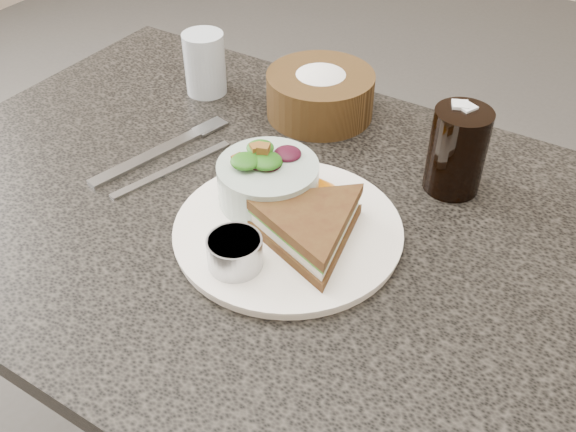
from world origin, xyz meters
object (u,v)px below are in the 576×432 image
(bread_basket, at_px, (320,87))
(cola_glass, at_px, (458,147))
(dinner_plate, at_px, (288,231))
(dressing_ramekin, at_px, (235,253))
(sandwich, at_px, (309,227))
(salad_bowl, at_px, (268,176))
(water_glass, at_px, (205,63))
(dining_table, at_px, (263,375))

(bread_basket, distance_m, cola_glass, 0.26)
(dinner_plate, height_order, dressing_ramekin, dressing_ramekin)
(sandwich, bearing_deg, salad_bowl, 172.47)
(sandwich, height_order, salad_bowl, salad_bowl)
(bread_basket, bearing_deg, salad_bowl, -75.98)
(salad_bowl, bearing_deg, dinner_plate, -33.64)
(bread_basket, bearing_deg, water_glass, -169.41)
(sandwich, bearing_deg, dressing_ramekin, -103.89)
(dining_table, height_order, salad_bowl, salad_bowl)
(dining_table, distance_m, dressing_ramekin, 0.43)
(water_glass, bearing_deg, sandwich, -35.55)
(dressing_ramekin, height_order, water_glass, water_glass)
(dressing_ramekin, xyz_separation_m, cola_glass, (0.15, 0.29, 0.03))
(water_glass, bearing_deg, dining_table, -40.76)
(dinner_plate, relative_size, dressing_ramekin, 4.38)
(bread_basket, bearing_deg, cola_glass, -15.98)
(dressing_ramekin, xyz_separation_m, bread_basket, (-0.09, 0.36, 0.02))
(salad_bowl, bearing_deg, dining_table, -165.93)
(cola_glass, bearing_deg, dining_table, -140.06)
(water_glass, bearing_deg, dressing_ramekin, -48.03)
(dressing_ramekin, height_order, bread_basket, bread_basket)
(cola_glass, bearing_deg, sandwich, -115.52)
(bread_basket, relative_size, water_glass, 1.65)
(bread_basket, bearing_deg, sandwich, -62.60)
(sandwich, xyz_separation_m, water_glass, (-0.34, 0.24, 0.02))
(salad_bowl, distance_m, dressing_ramekin, 0.13)
(cola_glass, bearing_deg, salad_bowl, -138.25)
(dining_table, bearing_deg, dinner_plate, -23.33)
(dressing_ramekin, bearing_deg, dinner_plate, 79.46)
(dining_table, height_order, cola_glass, cola_glass)
(sandwich, xyz_separation_m, bread_basket, (-0.15, 0.28, 0.01))
(dressing_ramekin, bearing_deg, sandwich, 56.81)
(dining_table, xyz_separation_m, dressing_ramekin, (0.05, -0.12, 0.41))
(salad_bowl, relative_size, bread_basket, 0.78)
(sandwich, xyz_separation_m, dressing_ramekin, (-0.05, -0.08, -0.00))
(bread_basket, bearing_deg, dining_table, -80.24)
(dinner_plate, bearing_deg, sandwich, -15.20)
(dressing_ramekin, relative_size, cola_glass, 0.49)
(sandwich, relative_size, salad_bowl, 1.35)
(salad_bowl, bearing_deg, cola_glass, 41.75)
(dining_table, xyz_separation_m, salad_bowl, (0.02, 0.00, 0.42))
(dinner_plate, xyz_separation_m, bread_basket, (-0.11, 0.27, 0.04))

